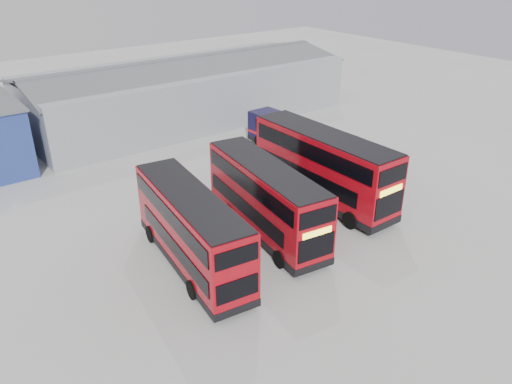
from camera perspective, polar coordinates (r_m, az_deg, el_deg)
name	(u,v)px	position (r m, az deg, el deg)	size (l,w,h in m)	color
ground_plane	(240,219)	(30.97, -1.82, -3.15)	(120.00, 120.00, 0.00)	#AAAAA4
maintenance_shed	(187,91)	(49.83, -7.87, 11.34)	(30.50, 12.00, 5.89)	#999FA7
double_decker_left	(192,231)	(25.80, -7.36, -4.48)	(3.61, 10.16, 4.21)	#B00A15
double_decker_centre	(266,200)	(28.60, 1.14, -0.95)	(3.81, 10.30, 4.26)	#B00A15
double_decker_right	(323,168)	(32.66, 7.69, 2.78)	(2.90, 11.06, 4.66)	#B00A15
single_decker_blue	(298,139)	(40.20, 4.88, 6.00)	(2.85, 10.24, 2.75)	#0B0C33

